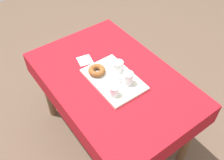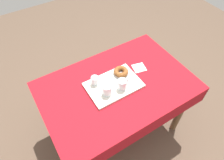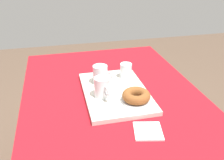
{
  "view_description": "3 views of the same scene",
  "coord_description": "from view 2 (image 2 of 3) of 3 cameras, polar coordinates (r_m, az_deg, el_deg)",
  "views": [
    {
      "loc": [
        -1.05,
        0.78,
        2.07
      ],
      "look_at": [
        -0.05,
        0.05,
        0.79
      ],
      "focal_mm": 41.39,
      "sensor_mm": 36.0,
      "label": 1
    },
    {
      "loc": [
        -0.59,
        -0.87,
        2.05
      ],
      "look_at": [
        -0.04,
        0.02,
        0.82
      ],
      "focal_mm": 32.38,
      "sensor_mm": 36.0,
      "label": 2
    },
    {
      "loc": [
        0.97,
        -0.24,
        1.35
      ],
      "look_at": [
        -0.04,
        -0.0,
        0.82
      ],
      "focal_mm": 40.05,
      "sensor_mm": 36.0,
      "label": 3
    }
  ],
  "objects": [
    {
      "name": "sugar_donut_left",
      "position": [
        1.71,
        2.54,
        2.39
      ],
      "size": [
        0.12,
        0.12,
        0.04
      ],
      "primitive_type": "torus",
      "color": "brown",
      "rests_on": "donut_plate_left"
    },
    {
      "name": "tea_mug_left",
      "position": [
        1.56,
        -1.36,
        -2.83
      ],
      "size": [
        0.09,
        0.1,
        0.09
      ],
      "color": "white",
      "rests_on": "serving_tray"
    },
    {
      "name": "tea_mug_right",
      "position": [
        1.6,
        2.95,
        -1.28
      ],
      "size": [
        0.11,
        0.07,
        0.09
      ],
      "color": "white",
      "rests_on": "serving_tray"
    },
    {
      "name": "dining_table",
      "position": [
        1.75,
        1.42,
        -3.61
      ],
      "size": [
        1.26,
        0.84,
        0.75
      ],
      "color": "#A8141E",
      "rests_on": "ground"
    },
    {
      "name": "paper_napkin",
      "position": [
        1.82,
        7.64,
        3.43
      ],
      "size": [
        0.13,
        0.13,
        0.01
      ],
      "primitive_type": "cube",
      "rotation": [
        0.0,
        0.0,
        -0.22
      ],
      "color": "white",
      "rests_on": "dining_table"
    },
    {
      "name": "donut_plate_left",
      "position": [
        1.73,
        2.52,
        1.85
      ],
      "size": [
        0.13,
        0.13,
        0.01
      ],
      "primitive_type": "cylinder",
      "color": "silver",
      "rests_on": "serving_tray"
    },
    {
      "name": "water_glass_near",
      "position": [
        1.64,
        -4.85,
        -0.21
      ],
      "size": [
        0.06,
        0.06,
        0.08
      ],
      "color": "white",
      "rests_on": "serving_tray"
    },
    {
      "name": "serving_tray",
      "position": [
        1.66,
        0.44,
        -1.41
      ],
      "size": [
        0.44,
        0.29,
        0.02
      ],
      "primitive_type": "cube",
      "color": "silver",
      "rests_on": "dining_table"
    },
    {
      "name": "ground_plane",
      "position": [
        2.3,
        1.11,
        -13.24
      ],
      "size": [
        6.0,
        6.0,
        0.0
      ],
      "primitive_type": "plane",
      "color": "brown"
    }
  ]
}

